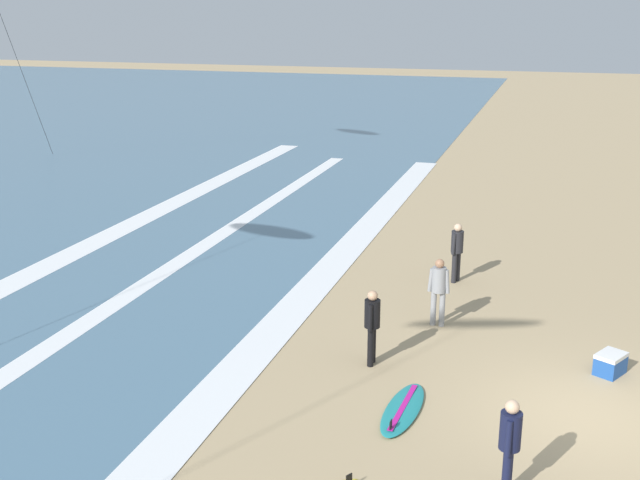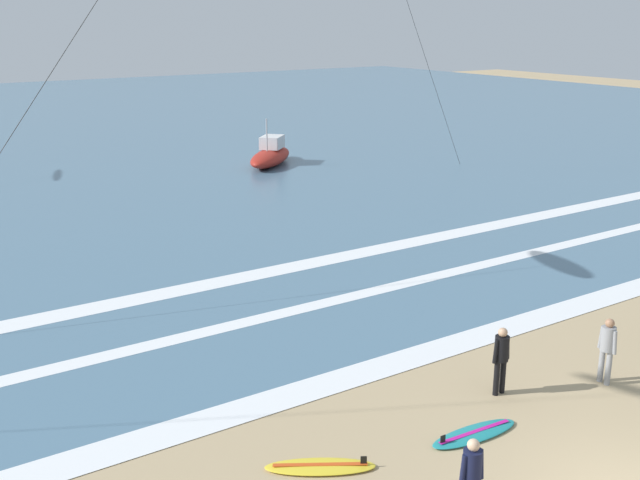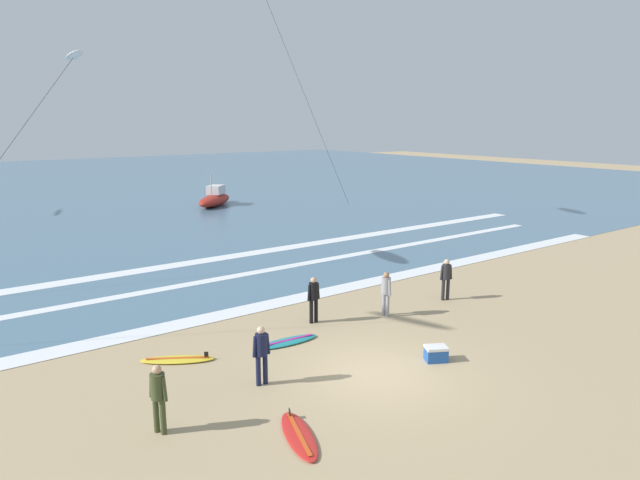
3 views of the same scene
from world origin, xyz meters
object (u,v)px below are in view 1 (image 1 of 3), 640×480
Objects in this scene: surfer_foreground_main at (372,321)px; surfer_background_far at (439,286)px; surfboard_left_pile at (403,409)px; surfer_left_near at (457,247)px; cooler_box at (610,364)px; surfer_right_near at (510,440)px.

surfer_foreground_main and surfer_background_far have the same top height.
surfer_background_far reaches higher than surfboard_left_pile.
cooler_box is at bearing -141.25° from surfer_left_near.
surfboard_left_pile is at bearing 126.45° from cooler_box.
surfer_right_near is at bearing -162.29° from surfer_background_far.
surfer_background_far is at bearing 179.85° from surfer_left_near.
surfer_right_near is at bearing -142.14° from surfer_foreground_main.
surfer_left_near is at bearing -0.15° from surfer_background_far.
surfboard_left_pile is (-1.74, -1.00, -0.91)m from surfer_foreground_main.
surfer_background_far is at bearing 0.33° from surfboard_left_pile.
surfer_left_near is at bearing 0.12° from surfboard_left_pile.
surfer_left_near reaches higher than surfboard_left_pile.
surfer_left_near is 3.10m from surfer_background_far.
surfboard_left_pile is at bearing -150.12° from surfer_foreground_main.
surfer_background_far is (-3.10, 0.01, 0.00)m from surfer_left_near.
surfer_background_far is 0.75× the size of surfboard_left_pile.
surfer_foreground_main is 4.80m from cooler_box.
surfer_right_near is 2.12× the size of cooler_box.
surfboard_left_pile is 2.83× the size of cooler_box.
surfer_foreground_main is at bearing 37.86° from surfer_right_near.
surfboard_left_pile is at bearing 43.46° from surfer_right_near.
cooler_box is at bearing -53.55° from surfboard_left_pile.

